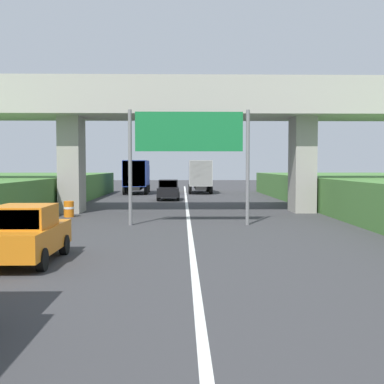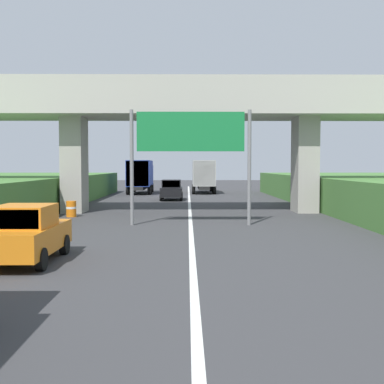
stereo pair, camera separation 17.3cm
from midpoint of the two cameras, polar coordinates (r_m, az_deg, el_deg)
lane_centre_stripe at (r=24.42m, az=-0.57°, el=-3.71°), size 0.20×89.76×0.01m
overpass_bridge at (r=30.64m, az=-0.69°, el=9.16°), size 40.00×4.80×8.09m
overhead_highway_sign at (r=23.74m, az=-0.56°, el=6.12°), size 5.88×0.18×5.59m
truck_blue at (r=51.30m, az=-6.51°, el=1.98°), size 2.44×7.30×3.44m
truck_yellow at (r=52.08m, az=0.82°, el=2.01°), size 2.44×7.30×3.44m
car_orange at (r=15.43m, az=-19.12°, el=-4.65°), size 1.86×4.10×1.72m
car_black at (r=41.29m, az=-2.88°, el=0.24°), size 1.86×4.10×1.72m
construction_barrel_2 at (r=18.42m, az=-21.50°, el=-4.71°), size 0.57×0.57×0.90m
construction_barrel_3 at (r=23.39m, az=-17.25°, el=-3.02°), size 0.57×0.57×0.90m
construction_barrel_4 at (r=28.44m, az=-14.33°, el=-1.92°), size 0.57×0.57×0.90m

